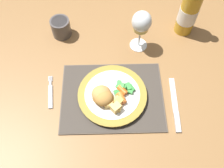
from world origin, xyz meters
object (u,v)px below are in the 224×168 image
object	(u,v)px
drinking_cup	(61,27)
wine_glass	(141,24)
fork	(50,94)
bottle	(190,9)
dining_table	(100,58)
table_knife	(175,109)
dinner_plate	(112,95)

from	to	relation	value
drinking_cup	wine_glass	bearing A→B (deg)	-12.40
drinking_cup	fork	bearing A→B (deg)	-94.38
fork	drinking_cup	distance (m)	0.28
bottle	dining_table	bearing A→B (deg)	-167.24
table_knife	bottle	distance (m)	0.38
dining_table	wine_glass	distance (m)	0.26
bottle	drinking_cup	size ratio (longest dim) A/B	3.75
dinner_plate	drinking_cup	size ratio (longest dim) A/B	3.14
fork	bottle	world-z (taller)	bottle
dinner_plate	table_knife	size ratio (longest dim) A/B	1.15
dinner_plate	fork	xyz separation A→B (m)	(-0.22, 0.02, -0.01)
drinking_cup	bottle	bearing A→B (deg)	1.34
table_knife	drinking_cup	distance (m)	0.54
table_knife	drinking_cup	size ratio (longest dim) A/B	2.72
dinner_plate	fork	distance (m)	0.22
fork	bottle	xyz separation A→B (m)	(0.52, 0.29, 0.11)
wine_glass	bottle	bearing A→B (deg)	22.64
fork	wine_glass	xyz separation A→B (m)	(0.33, 0.21, 0.12)
dining_table	table_knife	size ratio (longest dim) A/B	6.50
dinner_plate	bottle	size ratio (longest dim) A/B	0.84
dining_table	dinner_plate	world-z (taller)	dinner_plate
table_knife	drinking_cup	bearing A→B (deg)	139.94
dining_table	bottle	size ratio (longest dim) A/B	4.72
dinner_plate	table_knife	xyz separation A→B (m)	(0.22, -0.05, -0.01)
dining_table	bottle	distance (m)	0.40
dining_table	drinking_cup	size ratio (longest dim) A/B	17.69
dining_table	wine_glass	bearing A→B (deg)	-0.27
dining_table	dinner_plate	xyz separation A→B (m)	(0.05, -0.23, 0.10)
dinner_plate	dining_table	bearing A→B (deg)	101.54
wine_glass	drinking_cup	distance (m)	0.33
table_knife	fork	bearing A→B (deg)	171.20
wine_glass	dinner_plate	bearing A→B (deg)	-115.67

